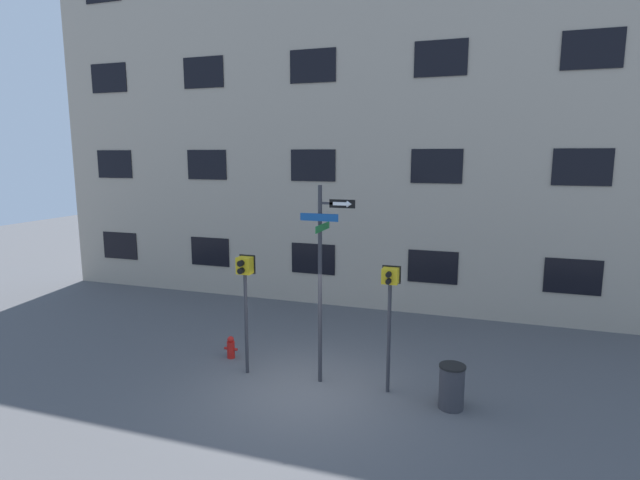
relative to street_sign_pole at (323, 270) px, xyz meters
name	(u,v)px	position (x,y,z in m)	size (l,w,h in m)	color
ground_plane	(306,392)	(-0.19, -0.58, -2.59)	(60.00, 60.00, 0.00)	#515154
building_facade	(375,116)	(-0.19, 5.97, 3.71)	(24.00, 0.63, 12.60)	tan
street_sign_pole	(323,270)	(0.00, 0.00, 0.00)	(1.20, 0.91, 4.43)	#2D2D33
pedestrian_signal_left	(245,282)	(-1.83, -0.11, -0.39)	(0.39, 0.40, 2.80)	#2D2D33
pedestrian_signal_right	(390,296)	(1.49, -0.02, -0.45)	(0.39, 0.40, 2.76)	#2D2D33
fire_hydrant	(231,347)	(-2.61, 0.55, -2.32)	(0.35, 0.19, 0.57)	red
trash_bin	(452,387)	(2.84, -0.31, -2.14)	(0.53, 0.53, 0.91)	#333338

